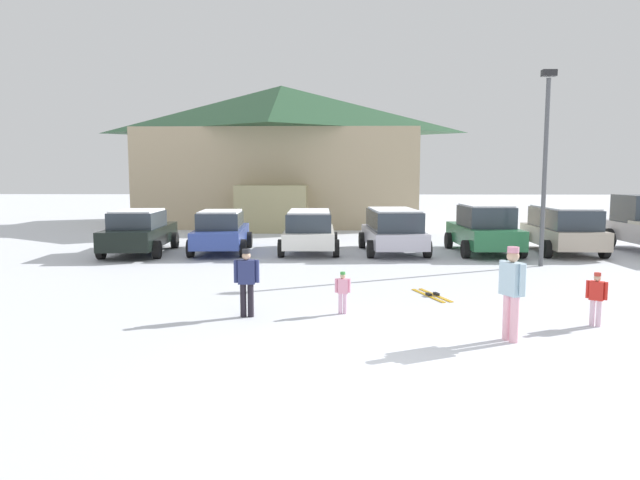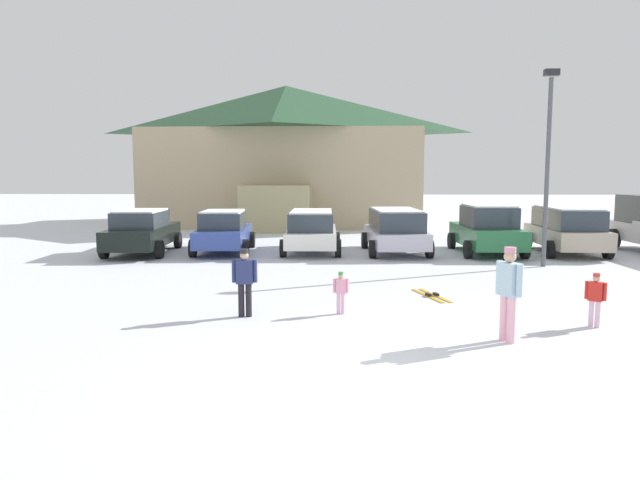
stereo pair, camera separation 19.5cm
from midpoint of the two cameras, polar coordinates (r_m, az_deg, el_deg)
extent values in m
plane|color=silver|center=(8.50, 7.85, -13.47)|extent=(160.00, 160.00, 0.00)
cube|color=tan|center=(35.18, -3.22, 6.19)|extent=(15.37, 9.92, 5.45)
pyramid|color=#244B2E|center=(35.40, -3.26, 12.89)|extent=(15.98, 10.53, 2.82)
cube|color=tan|center=(29.42, -4.30, 3.15)|extent=(3.60, 1.81, 2.40)
cube|color=black|center=(22.28, -17.03, 0.43)|extent=(2.08, 4.80, 0.68)
cube|color=#2D3842|center=(22.00, -17.25, 2.00)|extent=(1.72, 2.54, 0.58)
cube|color=white|center=(21.98, -17.28, 2.83)|extent=(1.61, 2.41, 0.06)
cylinder|color=black|center=(23.97, -18.30, -0.02)|extent=(0.26, 0.65, 0.64)
cylinder|color=black|center=(23.49, -13.80, -0.01)|extent=(0.26, 0.65, 0.64)
cylinder|color=black|center=(21.22, -20.55, -0.91)|extent=(0.26, 0.65, 0.64)
cylinder|color=black|center=(20.67, -15.50, -0.92)|extent=(0.26, 0.65, 0.64)
cube|color=#304596|center=(21.87, -9.32, 0.44)|extent=(2.00, 4.45, 0.61)
cube|color=#2D3842|center=(21.60, -9.42, 1.98)|extent=(1.66, 2.35, 0.60)
cube|color=white|center=(21.58, -9.44, 2.85)|extent=(1.55, 2.23, 0.06)
cylinder|color=black|center=(23.36, -11.12, 0.02)|extent=(0.26, 0.65, 0.64)
cylinder|color=black|center=(23.13, -6.58, 0.04)|extent=(0.26, 0.65, 0.64)
cylinder|color=black|center=(20.73, -12.34, -0.81)|extent=(0.26, 0.65, 0.64)
cylinder|color=black|center=(20.47, -7.23, -0.80)|extent=(0.26, 0.65, 0.64)
cube|color=white|center=(21.55, -0.57, 0.37)|extent=(1.91, 4.36, 0.57)
cube|color=#2D3842|center=(21.41, -0.58, 1.95)|extent=(1.67, 3.32, 0.64)
cube|color=white|center=(21.38, -0.58, 2.89)|extent=(1.56, 3.15, 0.06)
cylinder|color=black|center=(22.95, -2.92, 0.02)|extent=(0.23, 0.64, 0.64)
cylinder|color=black|center=(22.91, 1.96, 0.01)|extent=(0.23, 0.64, 0.64)
cylinder|color=black|center=(20.30, -3.43, -0.82)|extent=(0.23, 0.64, 0.64)
cylinder|color=black|center=(20.25, 2.10, -0.84)|extent=(0.23, 0.64, 0.64)
cube|color=#BBB8C8|center=(21.57, 7.78, 0.33)|extent=(2.14, 4.56, 0.58)
cube|color=#2D3842|center=(21.42, 7.85, 2.00)|extent=(1.85, 3.48, 0.70)
cube|color=white|center=(21.39, 7.86, 3.01)|extent=(1.73, 3.30, 0.06)
cylinder|color=black|center=(22.82, 4.73, -0.03)|extent=(0.26, 0.65, 0.64)
cylinder|color=black|center=(23.12, 9.70, -0.01)|extent=(0.26, 0.65, 0.64)
cylinder|color=black|center=(20.10, 5.56, -0.92)|extent=(0.26, 0.65, 0.64)
cylinder|color=black|center=(20.44, 11.17, -0.89)|extent=(0.26, 0.65, 0.64)
cube|color=#266A3F|center=(22.14, 16.52, 0.43)|extent=(1.93, 4.43, 0.70)
cube|color=#2D3842|center=(21.87, 16.73, 2.26)|extent=(1.67, 2.32, 0.75)
cube|color=white|center=(21.85, 16.77, 3.31)|extent=(1.55, 2.20, 0.06)
cylinder|color=black|center=(23.26, 13.25, -0.06)|extent=(0.23, 0.64, 0.64)
cylinder|color=black|center=(23.76, 17.92, -0.06)|extent=(0.23, 0.64, 0.64)
cylinder|color=black|center=(20.62, 14.85, -0.91)|extent=(0.23, 0.64, 0.64)
cylinder|color=black|center=(21.19, 20.05, -0.90)|extent=(0.23, 0.64, 0.64)
cube|color=#B3A490|center=(23.11, 23.57, 0.35)|extent=(1.96, 4.44, 0.65)
cube|color=#2D3842|center=(22.97, 23.72, 2.01)|extent=(1.71, 3.38, 0.71)
cube|color=white|center=(22.95, 23.76, 2.97)|extent=(1.59, 3.21, 0.06)
cylinder|color=black|center=(24.12, 20.24, -0.06)|extent=(0.24, 0.65, 0.64)
cylinder|color=black|center=(24.76, 24.63, -0.09)|extent=(0.24, 0.65, 0.64)
cylinder|color=black|center=(21.55, 22.28, -0.88)|extent=(0.24, 0.65, 0.64)
cylinder|color=black|center=(22.25, 27.10, -0.89)|extent=(0.24, 0.65, 0.64)
cylinder|color=black|center=(25.38, 27.44, 0.10)|extent=(0.27, 0.80, 0.80)
cylinder|color=#EEAABC|center=(10.63, 18.44, -7.37)|extent=(0.15, 0.15, 0.82)
cylinder|color=#EEAABC|center=(10.50, 19.09, -7.56)|extent=(0.15, 0.15, 0.82)
cube|color=#A7C5D6|center=(10.43, 18.90, -3.73)|extent=(0.38, 0.46, 0.58)
cylinder|color=#A7C5D6|center=(10.61, 18.00, -3.44)|extent=(0.11, 0.11, 0.55)
cylinder|color=#A7C5D6|center=(10.24, 19.84, -3.86)|extent=(0.11, 0.11, 0.55)
sphere|color=tan|center=(10.37, 18.98, -1.58)|extent=(0.21, 0.21, 0.21)
cylinder|color=pink|center=(10.35, 19.00, -0.96)|extent=(0.20, 0.20, 0.10)
cylinder|color=black|center=(11.87, -7.41, -5.98)|extent=(0.13, 0.13, 0.69)
cylinder|color=black|center=(11.85, -6.67, -5.99)|extent=(0.13, 0.13, 0.69)
cube|color=navy|center=(11.75, -7.08, -3.17)|extent=(0.35, 0.22, 0.49)
cylinder|color=navy|center=(11.77, -8.12, -3.10)|extent=(0.09, 0.09, 0.46)
cylinder|color=navy|center=(11.72, -6.04, -3.12)|extent=(0.09, 0.09, 0.46)
sphere|color=tan|center=(11.69, -7.10, -1.56)|extent=(0.18, 0.18, 0.18)
cylinder|color=#27282E|center=(11.68, -7.11, -1.10)|extent=(0.17, 0.17, 0.08)
cylinder|color=#E5AFCF|center=(12.04, 2.33, -6.37)|extent=(0.08, 0.08, 0.44)
cylinder|color=#E5AFCF|center=(12.04, 2.79, -6.37)|extent=(0.08, 0.08, 0.44)
cube|color=pink|center=(11.96, 2.57, -4.62)|extent=(0.21, 0.13, 0.31)
cylinder|color=pink|center=(11.96, 1.91, -4.58)|extent=(0.06, 0.06, 0.29)
cylinder|color=pink|center=(11.96, 3.22, -4.58)|extent=(0.06, 0.06, 0.29)
sphere|color=tan|center=(11.92, 2.57, -3.62)|extent=(0.11, 0.11, 0.11)
cylinder|color=green|center=(11.91, 2.57, -3.34)|extent=(0.11, 0.11, 0.05)
cylinder|color=silver|center=(12.23, 25.91, -6.63)|extent=(0.09, 0.09, 0.51)
cylinder|color=silver|center=(12.22, 26.43, -6.68)|extent=(0.09, 0.09, 0.51)
cube|color=red|center=(12.14, 26.27, -4.63)|extent=(0.29, 0.27, 0.36)
cylinder|color=red|center=(12.16, 25.53, -4.52)|extent=(0.07, 0.07, 0.35)
cylinder|color=red|center=(12.11, 27.02, -4.65)|extent=(0.07, 0.07, 0.35)
sphere|color=tan|center=(12.10, 26.33, -3.47)|extent=(0.13, 0.13, 0.13)
cylinder|color=#BA342A|center=(12.08, 26.35, -3.14)|extent=(0.13, 0.13, 0.06)
cube|color=gold|center=(14.04, 11.08, -5.50)|extent=(0.58, 1.55, 0.02)
cube|color=black|center=(13.98, 11.18, -5.38)|extent=(0.14, 0.22, 0.06)
cube|color=gold|center=(14.13, 11.81, -5.44)|extent=(0.58, 1.55, 0.02)
cube|color=black|center=(14.07, 11.91, -5.32)|extent=(0.14, 0.22, 0.06)
cylinder|color=#515459|center=(19.39, 22.04, 6.16)|extent=(0.14, 0.14, 5.90)
cube|color=#232326|center=(19.65, 22.43, 15.23)|extent=(0.44, 0.24, 0.20)
camera|label=1|loc=(0.10, -89.62, 0.04)|focal=32.00mm
camera|label=2|loc=(0.10, 90.38, -0.04)|focal=32.00mm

